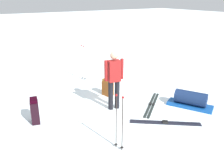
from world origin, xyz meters
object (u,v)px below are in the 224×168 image
ski_pair_near (165,123)px  backpack_large_dark (35,111)px  gear_sled (190,100)px  sleeping_mat_rolled (116,75)px  backpack_bright (108,87)px  skier_standing (114,78)px  ski_poles_planted_near (83,61)px  ski_poles_planted_far (119,120)px  ski_pair_far (152,104)px

ski_pair_near → backpack_large_dark: bearing=56.8°
gear_sled → sleeping_mat_rolled: bearing=6.6°
backpack_large_dark → gear_sled: 4.39m
sleeping_mat_rolled → backpack_bright: bearing=137.6°
skier_standing → ski_poles_planted_near: size_ratio=1.25×
ski_poles_planted_far → gear_sled: size_ratio=0.93×
ski_pair_near → ski_pair_far: 1.11m
backpack_large_dark → backpack_bright: size_ratio=1.20×
backpack_large_dark → ski_poles_planted_near: bearing=-47.2°
ski_pair_near → backpack_bright: bearing=7.2°
ski_pair_near → ski_poles_planted_far: bearing=98.8°
skier_standing → gear_sled: size_ratio=1.26×
ski_poles_planted_near → sleeping_mat_rolled: size_ratio=2.47×
backpack_bright → ski_poles_planted_far: bearing=153.4°
backpack_bright → gear_sled: bearing=-142.2°
gear_sled → sleeping_mat_rolled: size_ratio=2.45×
ski_pair_near → backpack_bright: (2.37, 0.30, 0.26)m
gear_sled → backpack_bright: bearing=37.8°
skier_standing → backpack_bright: bearing=-21.1°
ski_poles_planted_near → gear_sled: size_ratio=1.01×
backpack_bright → sleeping_mat_rolled: backpack_bright is taller
ski_pair_near → ski_poles_planted_far: size_ratio=1.23×
skier_standing → backpack_bright: 1.22m
ski_pair_far → ski_poles_planted_near: bearing=13.2°
ski_poles_planted_near → gear_sled: (-3.86, -1.60, -0.53)m
gear_sled → ski_poles_planted_near: bearing=22.5°
skier_standing → gear_sled: bearing=-119.7°
backpack_bright → sleeping_mat_rolled: 1.80m
ski_pair_near → backpack_large_dark: backpack_large_dark is taller
backpack_large_dark → backpack_bright: bearing=-78.1°
backpack_large_dark → sleeping_mat_rolled: 4.17m
ski_poles_planted_far → ski_poles_planted_near: bearing=-16.5°
ski_pair_near → ski_poles_planted_near: (4.17, 0.30, 0.74)m
backpack_bright → sleeping_mat_rolled: size_ratio=1.02×
ski_poles_planted_far → ski_pair_near: bearing=-81.2°
ski_pair_near → ski_pair_far: size_ratio=1.04×
skier_standing → ski_poles_planted_far: bearing=150.5°
ski_poles_planted_far → backpack_bright: bearing=-26.6°
backpack_large_dark → ski_poles_planted_near: ski_poles_planted_near is taller
skier_standing → backpack_large_dark: skier_standing is taller
skier_standing → ski_pair_near: size_ratio=1.10×
ski_pair_far → backpack_large_dark: size_ratio=2.22×
ski_poles_planted_near → gear_sled: 4.21m
backpack_large_dark → gear_sled: size_ratio=0.50×
ski_pair_near → sleeping_mat_rolled: bearing=-13.8°
ski_pair_near → gear_sled: size_ratio=1.15×
sleeping_mat_rolled → ski_poles_planted_near: bearing=68.6°
ski_pair_far → backpack_bright: 1.57m
ski_pair_far → backpack_bright: backpack_bright is taller
ski_pair_near → gear_sled: bearing=-76.5°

